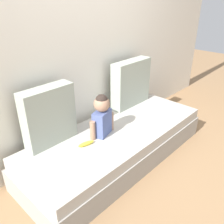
{
  "coord_description": "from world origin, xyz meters",
  "views": [
    {
      "loc": [
        -1.64,
        -1.48,
        1.71
      ],
      "look_at": [
        -0.08,
        0.0,
        0.62
      ],
      "focal_mm": 38.17,
      "sensor_mm": 36.0,
      "label": 1
    }
  ],
  "objects_px": {
    "banana": "(86,144)",
    "toddler": "(102,115)",
    "couch": "(117,144)",
    "throw_pillow_right": "(131,83)",
    "throw_pillow_left": "(49,116)"
  },
  "relations": [
    {
      "from": "throw_pillow_right",
      "to": "banana",
      "type": "height_order",
      "value": "throw_pillow_right"
    },
    {
      "from": "toddler",
      "to": "couch",
      "type": "bearing_deg",
      "value": -19.81
    },
    {
      "from": "throw_pillow_right",
      "to": "toddler",
      "type": "distance_m",
      "value": 0.82
    },
    {
      "from": "throw_pillow_right",
      "to": "toddler",
      "type": "xyz_separation_m",
      "value": [
        -0.78,
        -0.26,
        -0.06
      ]
    },
    {
      "from": "couch",
      "to": "banana",
      "type": "bearing_deg",
      "value": 176.31
    },
    {
      "from": "couch",
      "to": "toddler",
      "type": "xyz_separation_m",
      "value": [
        -0.17,
        0.06,
        0.42
      ]
    },
    {
      "from": "throw_pillow_right",
      "to": "banana",
      "type": "xyz_separation_m",
      "value": [
        -1.03,
        -0.3,
        -0.27
      ]
    },
    {
      "from": "toddler",
      "to": "banana",
      "type": "height_order",
      "value": "toddler"
    },
    {
      "from": "throw_pillow_left",
      "to": "banana",
      "type": "height_order",
      "value": "throw_pillow_left"
    },
    {
      "from": "banana",
      "to": "toddler",
      "type": "bearing_deg",
      "value": 7.5
    },
    {
      "from": "throw_pillow_left",
      "to": "throw_pillow_right",
      "type": "height_order",
      "value": "throw_pillow_right"
    },
    {
      "from": "banana",
      "to": "couch",
      "type": "bearing_deg",
      "value": -3.69
    },
    {
      "from": "throw_pillow_left",
      "to": "banana",
      "type": "relative_size",
      "value": 3.38
    },
    {
      "from": "throw_pillow_right",
      "to": "banana",
      "type": "bearing_deg",
      "value": -164.01
    },
    {
      "from": "couch",
      "to": "throw_pillow_right",
      "type": "height_order",
      "value": "throw_pillow_right"
    }
  ]
}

